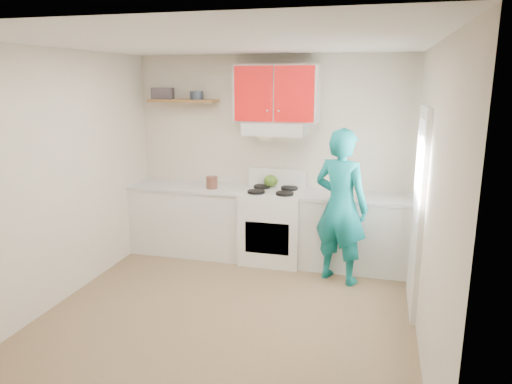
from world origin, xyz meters
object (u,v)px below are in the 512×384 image
(tin, at_px, (197,95))
(stove, at_px, (273,226))
(crock, at_px, (212,183))
(person, at_px, (341,207))
(kettle, at_px, (271,181))

(tin, bearing_deg, stove, -8.14)
(tin, bearing_deg, crock, -38.69)
(tin, bearing_deg, person, -16.36)
(crock, xyz_separation_m, person, (1.68, -0.36, -0.10))
(stove, xyz_separation_m, tin, (-1.05, 0.15, 1.63))
(stove, relative_size, tin, 5.30)
(crock, bearing_deg, tin, 141.31)
(stove, xyz_separation_m, person, (0.88, -0.42, 0.43))
(person, bearing_deg, kettle, -10.82)
(crock, bearing_deg, stove, 4.01)
(kettle, bearing_deg, tin, -177.70)
(stove, height_order, tin, tin)
(stove, relative_size, kettle, 4.92)
(stove, height_order, kettle, kettle)
(stove, height_order, crock, crock)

